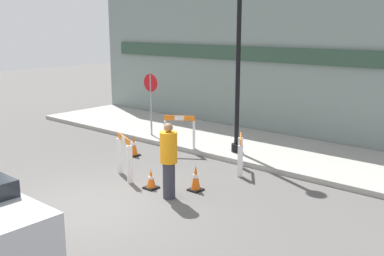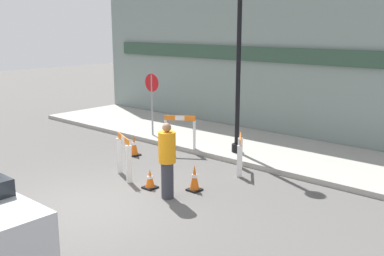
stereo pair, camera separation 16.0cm
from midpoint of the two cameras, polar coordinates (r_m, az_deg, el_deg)
ground_plane at (r=9.88m, az=-12.57°, el=-9.76°), size 60.00×60.00×0.00m
sidewalk_slab at (r=14.21m, az=8.16°, el=-2.29°), size 18.00×3.49×0.14m
storefront_facade at (r=15.31m, az=12.28°, el=8.83°), size 18.00×0.22×5.50m
streetlamp_post at (r=12.76m, az=6.36°, el=11.09°), size 0.44×0.44×5.02m
stop_sign at (r=15.01m, az=-4.80°, el=4.31°), size 0.60×0.06×2.07m
barricade_0 at (r=11.77m, az=6.49°, el=-3.12°), size 0.59×0.78×0.97m
barricade_1 at (r=13.45m, az=-1.20°, el=-0.59°), size 0.86×0.62×1.15m
barricade_2 at (r=11.36m, az=-8.25°, el=-3.44°), size 0.86×0.47×1.09m
traffic_cone_0 at (r=10.46m, az=0.75°, el=-6.42°), size 0.30×0.30×0.62m
traffic_cone_1 at (r=10.66m, az=-4.93°, el=-6.51°), size 0.30×0.30×0.47m
traffic_cone_2 at (r=13.32m, az=-7.02°, el=-2.20°), size 0.30×0.30×0.65m
person_worker at (r=9.85m, az=-2.71°, el=-3.90°), size 0.53×0.53×1.71m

